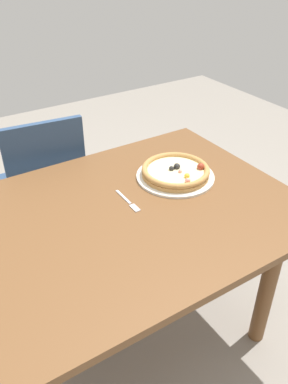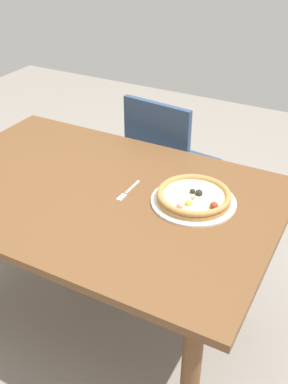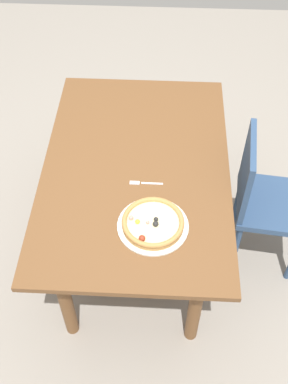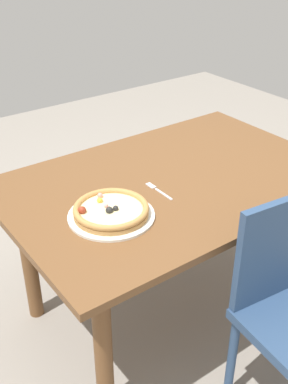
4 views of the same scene
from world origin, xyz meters
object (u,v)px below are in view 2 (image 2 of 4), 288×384
Objects in this scene: fork at (127,192)px; chair_near at (168,165)px; plate at (193,201)px; pizza at (194,196)px; dining_table at (98,210)px.

chair_near is at bearing -168.85° from fork.
pizza reaches higher than plate.
dining_table is at bearing 14.80° from pizza.
fork is (0.27, 0.06, -0.03)m from pizza.
plate is 0.03m from pizza.
plate is 0.27m from fork.
pizza is (-0.39, 0.60, 0.26)m from chair_near.
pizza reaches higher than fork.
plate is 2.03× the size of fork.
plate is 1.15× the size of pizza.
dining_table is 5.08× the size of pizza.
dining_table is at bearing -68.52° from fork.
chair_near reaches higher than pizza.
plate reaches higher than dining_table.
pizza is at bearing -50.48° from chair_near.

